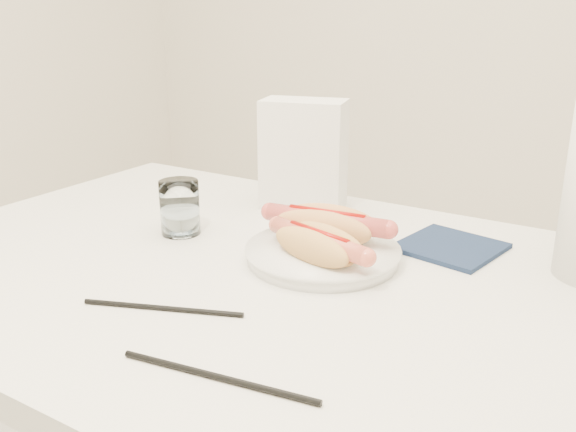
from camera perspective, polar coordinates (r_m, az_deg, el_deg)
The scene contains 9 objects.
table at distance 0.96m, azimuth -2.37°, elevation -8.07°, with size 1.20×0.80×0.75m.
plate at distance 0.95m, azimuth 3.20°, elevation -3.63°, with size 0.23×0.23×0.02m, color white.
hotdog_left at distance 0.98m, azimuth 3.57°, elevation -0.85°, with size 0.20×0.09×0.05m.
hotdog_right at distance 0.90m, azimuth 2.85°, elevation -2.66°, with size 0.18×0.11×0.05m.
water_glass at distance 1.07m, azimuth -9.90°, elevation 0.78°, with size 0.07×0.07×0.09m, color silver.
chopstick_near at distance 0.82m, azimuth -11.42°, elevation -8.27°, with size 0.01×0.01×0.21m, color black.
chopstick_far at distance 0.68m, azimuth -6.47°, elevation -14.45°, with size 0.01×0.01×0.23m, color black.
napkin_box at distance 1.18m, azimuth 1.45°, elevation 5.65°, with size 0.16×0.09×0.21m, color silver.
navy_napkin at distance 1.03m, azimuth 14.66°, elevation -2.76°, with size 0.14×0.14×0.01m, color #13203C.
Camera 1 is at (0.48, -0.71, 1.12)m, focal length 38.76 mm.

